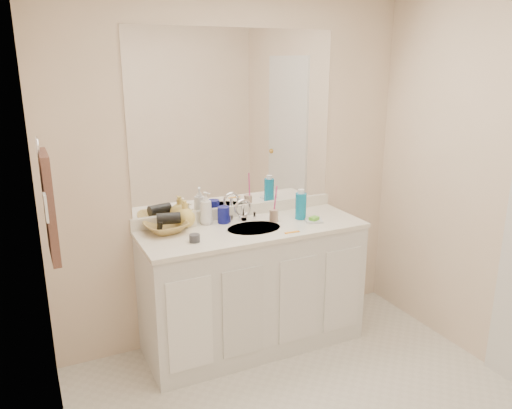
% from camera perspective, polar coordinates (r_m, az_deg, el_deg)
% --- Properties ---
extents(wall_back, '(2.60, 0.02, 2.40)m').
position_cam_1_polar(wall_back, '(3.50, -2.31, 3.70)').
color(wall_back, beige).
rests_on(wall_back, floor).
extents(wall_left, '(0.02, 2.60, 2.40)m').
position_cam_1_polar(wall_left, '(1.99, -22.33, -7.46)').
color(wall_left, beige).
rests_on(wall_left, floor).
extents(vanity_cabinet, '(1.50, 0.55, 0.85)m').
position_cam_1_polar(vanity_cabinet, '(3.52, -0.36, -9.62)').
color(vanity_cabinet, silver).
rests_on(vanity_cabinet, floor).
extents(countertop, '(1.52, 0.57, 0.03)m').
position_cam_1_polar(countertop, '(3.35, -0.37, -2.82)').
color(countertop, white).
rests_on(countertop, vanity_cabinet).
extents(backsplash, '(1.52, 0.03, 0.08)m').
position_cam_1_polar(backsplash, '(3.56, -2.16, -0.76)').
color(backsplash, white).
rests_on(backsplash, countertop).
extents(sink_basin, '(0.37, 0.37, 0.02)m').
position_cam_1_polar(sink_basin, '(3.33, -0.22, -2.88)').
color(sink_basin, beige).
rests_on(sink_basin, countertop).
extents(faucet, '(0.02, 0.02, 0.11)m').
position_cam_1_polar(faucet, '(3.47, -1.50, -0.95)').
color(faucet, silver).
rests_on(faucet, countertop).
extents(mirror, '(1.48, 0.01, 1.20)m').
position_cam_1_polar(mirror, '(3.44, -2.34, 9.55)').
color(mirror, white).
rests_on(mirror, wall_back).
extents(blue_mug, '(0.09, 0.09, 0.11)m').
position_cam_1_polar(blue_mug, '(3.42, -3.73, -1.19)').
color(blue_mug, navy).
rests_on(blue_mug, countertop).
extents(tan_cup, '(0.06, 0.06, 0.08)m').
position_cam_1_polar(tan_cup, '(3.45, 2.05, -1.25)').
color(tan_cup, tan).
rests_on(tan_cup, countertop).
extents(toothbrush, '(0.02, 0.04, 0.21)m').
position_cam_1_polar(toothbrush, '(3.43, 2.22, 0.50)').
color(toothbrush, '#DD3A87').
rests_on(toothbrush, tan_cup).
extents(mouthwash_bottle, '(0.10, 0.10, 0.18)m').
position_cam_1_polar(mouthwash_bottle, '(3.51, 5.14, -0.18)').
color(mouthwash_bottle, '#0E7BA9').
rests_on(mouthwash_bottle, countertop).
extents(soap_dish, '(0.14, 0.12, 0.01)m').
position_cam_1_polar(soap_dish, '(3.47, 6.64, -1.87)').
color(soap_dish, silver).
rests_on(soap_dish, countertop).
extents(green_soap, '(0.08, 0.07, 0.02)m').
position_cam_1_polar(green_soap, '(3.47, 6.65, -1.59)').
color(green_soap, '#5EBF2E').
rests_on(green_soap, soap_dish).
extents(orange_comb, '(0.10, 0.02, 0.00)m').
position_cam_1_polar(orange_comb, '(3.25, 4.14, -3.17)').
color(orange_comb, orange).
rests_on(orange_comb, countertop).
extents(dark_jar, '(0.08, 0.08, 0.05)m').
position_cam_1_polar(dark_jar, '(3.09, -7.04, -3.83)').
color(dark_jar, '#35363C').
rests_on(dark_jar, countertop).
extents(soap_bottle_white, '(0.11, 0.11, 0.22)m').
position_cam_1_polar(soap_bottle_white, '(3.39, -5.74, -0.42)').
color(soap_bottle_white, white).
rests_on(soap_bottle_white, countertop).
extents(soap_bottle_cream, '(0.09, 0.09, 0.16)m').
position_cam_1_polar(soap_bottle_cream, '(3.37, -7.68, -1.13)').
color(soap_bottle_cream, '#F4E9C7').
rests_on(soap_bottle_cream, countertop).
extents(soap_bottle_yellow, '(0.18, 0.18, 0.18)m').
position_cam_1_polar(soap_bottle_yellow, '(3.36, -8.12, -1.04)').
color(soap_bottle_yellow, '#E4C258').
rests_on(soap_bottle_yellow, countertop).
extents(wicker_basket, '(0.32, 0.32, 0.07)m').
position_cam_1_polar(wicker_basket, '(3.29, -10.24, -2.56)').
color(wicker_basket, '#A38241').
rests_on(wicker_basket, countertop).
extents(hair_dryer, '(0.16, 0.11, 0.08)m').
position_cam_1_polar(hair_dryer, '(3.28, -9.96, -1.57)').
color(hair_dryer, black).
rests_on(hair_dryer, wicker_basket).
extents(towel_ring, '(0.01, 0.11, 0.11)m').
position_cam_1_polar(towel_ring, '(2.65, -23.70, 6.00)').
color(towel_ring, silver).
rests_on(towel_ring, wall_left).
extents(hand_towel, '(0.04, 0.32, 0.55)m').
position_cam_1_polar(hand_towel, '(2.71, -22.57, -0.20)').
color(hand_towel, '#462D25').
rests_on(hand_towel, towel_ring).
extents(switch_plate, '(0.01, 0.08, 0.13)m').
position_cam_1_polar(switch_plate, '(2.50, -22.88, -0.32)').
color(switch_plate, white).
rests_on(switch_plate, wall_left).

